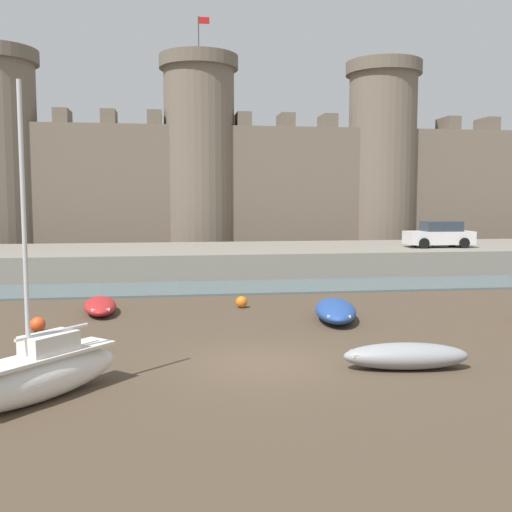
{
  "coord_description": "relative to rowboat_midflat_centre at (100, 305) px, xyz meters",
  "views": [
    {
      "loc": [
        -2.51,
        -15.76,
        4.47
      ],
      "look_at": [
        0.48,
        4.59,
        2.5
      ],
      "focal_mm": 42.0,
      "sensor_mm": 36.0,
      "label": 1
    }
  ],
  "objects": [
    {
      "name": "rowboat_midflat_centre",
      "position": [
        0.0,
        0.0,
        0.0
      ],
      "size": [
        1.59,
        3.46,
        0.58
      ],
      "color": "red",
      "rests_on": "ground"
    },
    {
      "name": "castle",
      "position": [
        5.19,
        23.86,
        6.4
      ],
      "size": [
        65.95,
        6.12,
        18.46
      ],
      "color": "#706354",
      "rests_on": "ground"
    },
    {
      "name": "ground_plane",
      "position": [
        5.19,
        -8.03,
        -0.3
      ],
      "size": [
        160.0,
        160.0,
        0.0
      ],
      "primitive_type": "plane",
      "color": "#4C3D2D"
    },
    {
      "name": "quay_road",
      "position": [
        5.19,
        12.95,
        0.43
      ],
      "size": [
        71.82,
        10.0,
        1.47
      ],
      "primitive_type": "cube",
      "color": "gray",
      "rests_on": "ground"
    },
    {
      "name": "mooring_buoy_near_channel",
      "position": [
        5.63,
        0.34,
        -0.06
      ],
      "size": [
        0.48,
        0.48,
        0.48
      ],
      "primitive_type": "sphere",
      "color": "orange",
      "rests_on": "ground"
    },
    {
      "name": "mooring_buoy_off_centre",
      "position": [
        -1.71,
        -3.13,
        -0.05
      ],
      "size": [
        0.51,
        0.51,
        0.51
      ],
      "primitive_type": "sphere",
      "color": "#E04C1E",
      "rests_on": "ground"
    },
    {
      "name": "rowboat_near_channel_left",
      "position": [
        8.76,
        -2.65,
        0.07
      ],
      "size": [
        2.2,
        4.07,
        0.72
      ],
      "color": "#234793",
      "rests_on": "ground"
    },
    {
      "name": "rowboat_foreground_left",
      "position": [
        8.82,
        -9.12,
        0.06
      ],
      "size": [
        3.4,
        1.37,
        0.69
      ],
      "color": "gray",
      "rests_on": "ground"
    },
    {
      "name": "sailboat_foreground_centre",
      "position": [
        -0.19,
        -10.32,
        0.32
      ],
      "size": [
        3.65,
        3.97,
        6.94
      ],
      "color": "silver",
      "rests_on": "ground"
    },
    {
      "name": "car_quay_centre_east",
      "position": [
        19.33,
        11.21,
        1.95
      ],
      "size": [
        4.16,
        2.0,
        1.62
      ],
      "color": "silver",
      "rests_on": "quay_road"
    },
    {
      "name": "water_channel",
      "position": [
        5.19,
        5.7,
        -0.25
      ],
      "size": [
        80.0,
        4.5,
        0.1
      ],
      "primitive_type": "cube",
      "color": "slate",
      "rests_on": "ground"
    }
  ]
}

